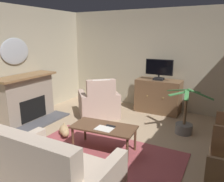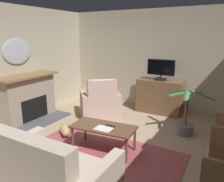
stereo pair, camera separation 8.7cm
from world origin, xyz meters
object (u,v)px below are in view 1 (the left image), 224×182
at_px(potted_plant_leafy_by_curtain, 184,123).
at_px(cat, 65,131).
at_px(tv_remote, 111,126).
at_px(folded_newspaper, 104,129).
at_px(sofa_floral, 53,178).
at_px(armchair_facing_sofa, 99,104).
at_px(tv_cabinet, 158,97).
at_px(wall_mirror_oval, 15,51).
at_px(coffee_table, 104,129).
at_px(fireplace, 27,99).
at_px(television, 159,69).

bearing_deg(potted_plant_leafy_by_curtain, cat, -149.31).
bearing_deg(tv_remote, folded_newspaper, 66.02).
xyz_separation_m(tv_remote, sofa_floral, (-0.04, -1.41, -0.16)).
bearing_deg(cat, potted_plant_leafy_by_curtain, 30.69).
height_order(folded_newspaper, armchair_facing_sofa, armchair_facing_sofa).
distance_m(folded_newspaper, sofa_floral, 1.28).
bearing_deg(tv_cabinet, wall_mirror_oval, -143.40).
bearing_deg(wall_mirror_oval, sofa_floral, -33.39).
relative_size(wall_mirror_oval, sofa_floral, 0.50).
relative_size(tv_remote, cat, 0.31).
bearing_deg(armchair_facing_sofa, tv_cabinet, 40.42).
xyz_separation_m(wall_mirror_oval, sofa_floral, (2.67, -1.76, -1.33)).
distance_m(potted_plant_leafy_by_curtain, cat, 2.52).
distance_m(coffee_table, tv_remote, 0.14).
bearing_deg(fireplace, tv_cabinet, 39.16).
distance_m(tv_cabinet, sofa_floral, 3.87).
bearing_deg(wall_mirror_oval, cat, -8.83).
distance_m(sofa_floral, potted_plant_leafy_by_curtain, 3.00).
relative_size(television, cat, 1.31).
distance_m(television, armchair_facing_sofa, 1.79).
distance_m(tv_cabinet, coffee_table, 2.51).
bearing_deg(tv_remote, cat, -6.76).
bearing_deg(cat, coffee_table, -8.26).
relative_size(wall_mirror_oval, television, 1.09).
height_order(folded_newspaper, potted_plant_leafy_by_curtain, potted_plant_leafy_by_curtain).
xyz_separation_m(wall_mirror_oval, armchair_facing_sofa, (1.61, 1.06, -1.34)).
height_order(coffee_table, tv_remote, tv_remote).
bearing_deg(tv_cabinet, television, -90.00).
relative_size(tv_cabinet, coffee_table, 1.00).
height_order(tv_remote, armchair_facing_sofa, armchair_facing_sofa).
bearing_deg(coffee_table, wall_mirror_oval, 171.40).
distance_m(wall_mirror_oval, potted_plant_leafy_by_curtain, 4.13).
distance_m(coffee_table, sofa_floral, 1.37).
bearing_deg(sofa_floral, fireplace, 143.98).
bearing_deg(armchair_facing_sofa, sofa_floral, -69.38).
bearing_deg(tv_cabinet, folded_newspaper, -93.85).
height_order(coffee_table, armchair_facing_sofa, armchair_facing_sofa).
bearing_deg(tv_remote, television, -94.13).
bearing_deg(folded_newspaper, wall_mirror_oval, 168.63).
height_order(fireplace, cat, fireplace).
height_order(fireplace, sofa_floral, fireplace).
height_order(sofa_floral, cat, sofa_floral).
height_order(coffee_table, folded_newspaper, folded_newspaper).
distance_m(tv_cabinet, tv_remote, 2.46).
bearing_deg(folded_newspaper, television, 85.03).
height_order(tv_cabinet, television, television).
bearing_deg(tv_cabinet, sofa_floral, -92.43).
relative_size(tv_cabinet, folded_newspaper, 3.89).
xyz_separation_m(wall_mirror_oval, television, (2.83, 2.05, -0.49)).
bearing_deg(armchair_facing_sofa, cat, -91.99).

